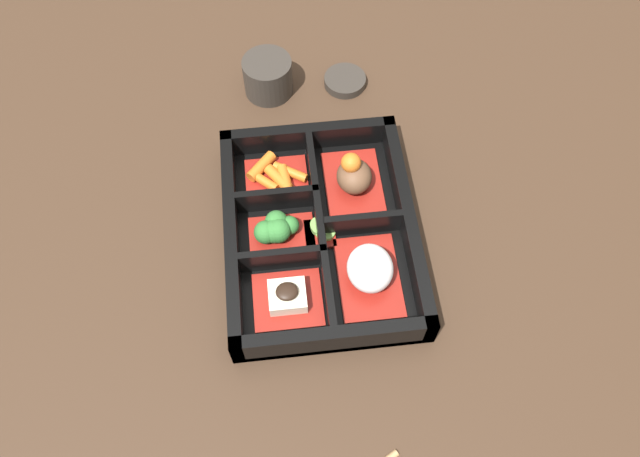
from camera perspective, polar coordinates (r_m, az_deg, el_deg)
ground_plane at (r=0.73m, az=0.00°, el=-0.97°), size 3.00×3.00×0.00m
bento_base at (r=0.73m, az=0.00°, el=-0.78°), size 0.28×0.22×0.01m
bento_rim at (r=0.72m, az=-0.13°, el=-0.10°), size 0.28×0.22×0.04m
bowl_stew at (r=0.75m, az=3.09°, el=4.65°), size 0.10×0.07×0.06m
bowl_rice at (r=0.68m, az=4.57°, el=-3.84°), size 0.10×0.07×0.05m
bowl_carrots at (r=0.76m, az=-4.01°, el=4.74°), size 0.07×0.08×0.02m
bowl_greens at (r=0.71m, az=-3.98°, el=0.02°), size 0.06×0.08×0.03m
bowl_tofu at (r=0.68m, az=-2.98°, el=-6.35°), size 0.07×0.08×0.03m
bowl_pickles at (r=0.72m, az=0.19°, el=-0.01°), size 0.04×0.04×0.01m
tea_cup at (r=0.86m, az=-4.80°, el=13.77°), size 0.07×0.07×0.05m
sauce_dish at (r=0.88m, az=2.30°, el=13.36°), size 0.06×0.06×0.01m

